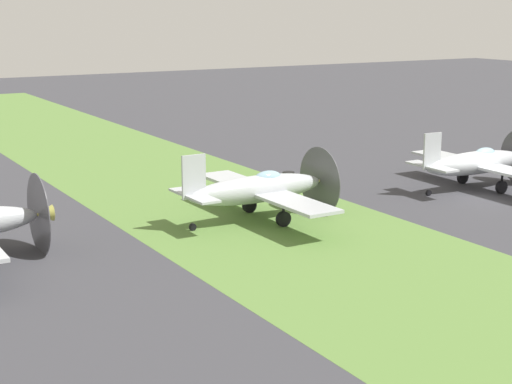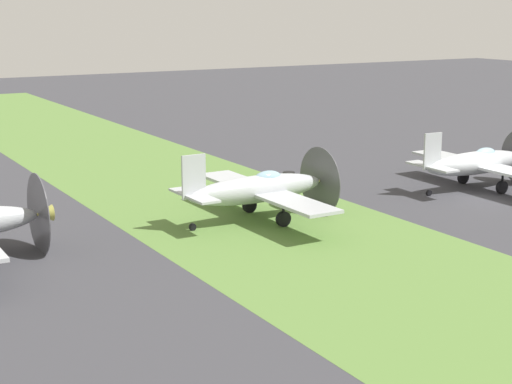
# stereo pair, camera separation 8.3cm
# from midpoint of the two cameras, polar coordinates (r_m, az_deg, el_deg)

# --- Properties ---
(ground_plane) EXTENTS (160.00, 160.00, 0.00)m
(ground_plane) POSITION_cam_midpoint_polar(r_m,az_deg,el_deg) (40.44, 15.98, -0.35)
(ground_plane) COLOR #38383D
(grass_verge) EXTENTS (120.00, 11.00, 0.01)m
(grass_verge) POSITION_cam_midpoint_polar(r_m,az_deg,el_deg) (33.14, 1.68, -2.70)
(grass_verge) COLOR #567A38
(grass_verge) RESTS_ON ground
(airplane_lead) EXTENTS (8.96, 7.12, 3.21)m
(airplane_lead) POSITION_cam_midpoint_polar(r_m,az_deg,el_deg) (41.84, 15.45, 2.00)
(airplane_lead) COLOR #B2B7BC
(airplane_lead) RESTS_ON ground
(airplane_wingman) EXTENTS (9.16, 7.28, 3.28)m
(airplane_wingman) POSITION_cam_midpoint_polar(r_m,az_deg,el_deg) (34.34, 0.31, 0.21)
(airplane_wingman) COLOR #B2B7BC
(airplane_wingman) RESTS_ON ground
(fuel_drum) EXTENTS (0.60, 0.60, 0.90)m
(fuel_drum) POSITION_cam_midpoint_polar(r_m,az_deg,el_deg) (40.41, 2.38, 0.79)
(fuel_drum) COLOR black
(fuel_drum) RESTS_ON ground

